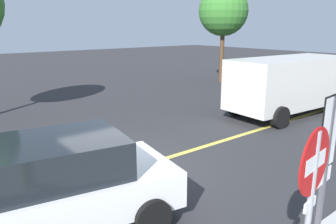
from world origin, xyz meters
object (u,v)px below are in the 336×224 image
Objects in this scene: stop_sign at (311,193)px; tree_centre_verge at (223,11)px; speed_limit_sign at (327,152)px; car_white_far_lane at (54,186)px; white_van at (289,82)px.

tree_centre_verge is (12.20, 12.38, 2.61)m from stop_sign.
stop_sign is 17.58m from tree_centre_verge.
speed_limit_sign is 0.57× the size of car_white_far_lane.
car_white_far_lane is (-1.58, 3.49, -0.79)m from stop_sign.
white_van is 1.21× the size of car_white_far_lane.
speed_limit_sign is 0.44× the size of tree_centre_verge.
stop_sign is 0.44× the size of white_van.
speed_limit_sign reaches higher than car_white_far_lane.
white_van is (8.27, 5.35, -0.33)m from stop_sign.
stop_sign is at bearing -134.60° from tree_centre_verge.
speed_limit_sign is 0.47× the size of white_van.
car_white_far_lane is (-2.48, 3.19, -0.96)m from speed_limit_sign.
car_white_far_lane is at bearing -147.20° from tree_centre_verge.
tree_centre_verge reaches higher than car_white_far_lane.
speed_limit_sign is at bearing 18.16° from stop_sign.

